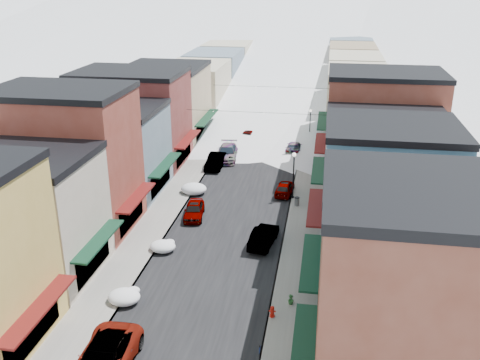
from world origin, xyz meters
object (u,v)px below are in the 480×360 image
(car_dark_hatch, at_px, (216,161))
(car_green_sedan, at_px, (264,236))
(car_white_suv, at_px, (103,360))
(car_silver_sedan, at_px, (194,210))
(trash_can, at_px, (297,201))
(fire_hydrant, at_px, (272,312))
(streetlamp_near, at_px, (294,170))

(car_dark_hatch, relative_size, car_green_sedan, 1.06)
(car_white_suv, height_order, car_green_sedan, car_white_suv)
(car_silver_sedan, height_order, trash_can, car_silver_sedan)
(car_silver_sedan, xyz_separation_m, fire_hydrant, (8.82, -14.38, -0.21))
(fire_hydrant, bearing_deg, car_white_suv, -142.88)
(car_green_sedan, height_order, trash_can, car_green_sedan)
(car_white_suv, distance_m, car_green_sedan, 18.19)
(car_green_sedan, distance_m, trash_can, 8.47)
(car_green_sedan, bearing_deg, car_dark_hatch, -58.49)
(car_white_suv, relative_size, trash_can, 7.58)
(fire_hydrant, xyz_separation_m, trash_can, (0.43, 18.28, 0.07))
(car_white_suv, xyz_separation_m, car_silver_sedan, (0.00, 21.05, -0.17))
(car_dark_hatch, bearing_deg, trash_can, -42.76)
(car_silver_sedan, bearing_deg, car_dark_hatch, 85.72)
(car_silver_sedan, height_order, streetlamp_near, streetlamp_near)
(car_white_suv, height_order, streetlamp_near, streetlamp_near)
(car_silver_sedan, xyz_separation_m, streetlamp_near, (8.70, 5.82, 2.40))
(car_silver_sedan, relative_size, fire_hydrant, 5.37)
(fire_hydrant, bearing_deg, car_green_sedan, 100.18)
(trash_can, relative_size, streetlamp_near, 0.18)
(trash_can, bearing_deg, car_dark_hatch, 135.82)
(car_white_suv, relative_size, car_silver_sedan, 1.51)
(car_silver_sedan, bearing_deg, car_green_sedan, -39.00)
(car_white_suv, distance_m, car_silver_sedan, 21.05)
(fire_hydrant, bearing_deg, trash_can, 88.65)
(car_dark_hatch, xyz_separation_m, car_green_sedan, (7.80, -17.93, -0.05))
(car_silver_sedan, distance_m, car_green_sedan, 8.20)
(trash_can, bearing_deg, streetlamp_near, 105.89)
(fire_hydrant, relative_size, trash_can, 0.94)
(car_dark_hatch, bearing_deg, streetlamp_near, -38.13)
(car_silver_sedan, distance_m, car_dark_hatch, 13.69)
(car_dark_hatch, relative_size, streetlamp_near, 1.04)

